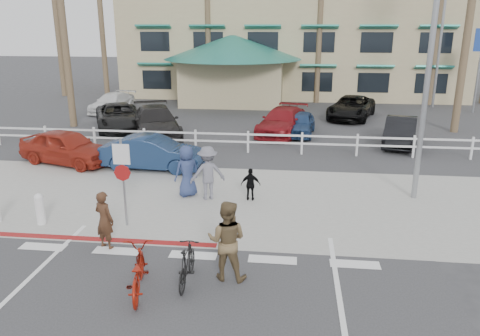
# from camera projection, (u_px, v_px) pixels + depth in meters

# --- Properties ---
(ground) EXTENTS (140.00, 140.00, 0.00)m
(ground) POSITION_uv_depth(u_px,v_px,m) (188.00, 268.00, 11.22)
(ground) COLOR #333335
(bike_path) EXTENTS (12.00, 16.00, 0.01)m
(bike_path) POSITION_uv_depth(u_px,v_px,m) (166.00, 317.00, 9.32)
(bike_path) COLOR #333335
(bike_path) RESTS_ON ground
(sidewalk_plaza) EXTENTS (22.00, 7.00, 0.01)m
(sidewalk_plaza) POSITION_uv_depth(u_px,v_px,m) (218.00, 200.00, 15.48)
(sidewalk_plaza) COLOR gray
(sidewalk_plaza) RESTS_ON ground
(cross_street) EXTENTS (40.00, 5.00, 0.01)m
(cross_street) POSITION_uv_depth(u_px,v_px,m) (234.00, 165.00, 19.28)
(cross_street) COLOR #333335
(cross_street) RESTS_ON ground
(parking_lot) EXTENTS (50.00, 16.00, 0.01)m
(parking_lot) POSITION_uv_depth(u_px,v_px,m) (254.00, 120.00, 28.29)
(parking_lot) COLOR #333335
(parking_lot) RESTS_ON ground
(curb_red) EXTENTS (7.00, 0.25, 0.02)m
(curb_red) POSITION_uv_depth(u_px,v_px,m) (89.00, 239.00, 12.69)
(curb_red) COLOR maroon
(curb_red) RESTS_ON ground
(rail_fence) EXTENTS (29.40, 0.16, 1.00)m
(rail_fence) POSITION_uv_depth(u_px,v_px,m) (250.00, 142.00, 20.97)
(rail_fence) COLOR silver
(rail_fence) RESTS_ON ground
(building) EXTENTS (28.00, 16.00, 11.30)m
(building) POSITION_uv_depth(u_px,v_px,m) (292.00, 22.00, 38.72)
(building) COLOR tan
(building) RESTS_ON ground
(sign_post) EXTENTS (0.50, 0.10, 2.90)m
(sign_post) POSITION_uv_depth(u_px,v_px,m) (123.00, 178.00, 13.13)
(sign_post) COLOR gray
(sign_post) RESTS_ON ground
(bollard_0) EXTENTS (0.26, 0.26, 0.95)m
(bollard_0) POSITION_uv_depth(u_px,v_px,m) (40.00, 209.00, 13.51)
(bollard_0) COLOR silver
(bollard_0) RESTS_ON ground
(streetlight_0) EXTENTS (0.60, 2.00, 9.00)m
(streetlight_0) POSITION_uv_depth(u_px,v_px,m) (430.00, 61.00, 14.38)
(streetlight_0) COLOR gray
(streetlight_0) RESTS_ON ground
(streetlight_1) EXTENTS (0.60, 2.00, 9.50)m
(streetlight_1) POSITION_uv_depth(u_px,v_px,m) (441.00, 36.00, 31.24)
(streetlight_1) COLOR gray
(streetlight_1) RESTS_ON ground
(info_sign) EXTENTS (1.20, 0.16, 5.60)m
(info_sign) POSITION_uv_depth(u_px,v_px,m) (479.00, 69.00, 29.70)
(info_sign) COLOR navy
(info_sign) RESTS_ON ground
(palm_1) EXTENTS (4.00, 4.00, 13.00)m
(palm_1) POSITION_uv_depth(u_px,v_px,m) (100.00, 10.00, 34.33)
(palm_1) COLOR black
(palm_1) RESTS_ON ground
(palm_3) EXTENTS (4.00, 4.00, 14.00)m
(palm_3) POSITION_uv_depth(u_px,v_px,m) (207.00, 3.00, 33.29)
(palm_3) COLOR black
(palm_3) RESTS_ON ground
(palm_5) EXTENTS (4.00, 4.00, 13.00)m
(palm_5) POSITION_uv_depth(u_px,v_px,m) (321.00, 10.00, 32.56)
(palm_5) COLOR black
(palm_5) RESTS_ON ground
(palm_7) EXTENTS (4.00, 4.00, 14.00)m
(palm_7) POSITION_uv_depth(u_px,v_px,m) (441.00, 1.00, 31.52)
(palm_7) COLOR black
(palm_7) RESTS_ON ground
(palm_10) EXTENTS (4.00, 4.00, 12.00)m
(palm_10) POSITION_uv_depth(u_px,v_px,m) (62.00, 15.00, 24.77)
(palm_10) COLOR black
(palm_10) RESTS_ON ground
(bike_red) EXTENTS (1.07, 1.98, 0.99)m
(bike_red) POSITION_uv_depth(u_px,v_px,m) (137.00, 271.00, 10.07)
(bike_red) COLOR maroon
(bike_red) RESTS_ON ground
(rider_red) EXTENTS (0.67, 0.56, 1.56)m
(rider_red) POSITION_uv_depth(u_px,v_px,m) (104.00, 220.00, 11.99)
(rider_red) COLOR #402617
(rider_red) RESTS_ON ground
(bike_black) EXTENTS (0.45, 1.55, 0.93)m
(bike_black) POSITION_uv_depth(u_px,v_px,m) (187.00, 264.00, 10.43)
(bike_black) COLOR black
(bike_black) RESTS_ON ground
(rider_black) EXTENTS (0.97, 0.79, 1.88)m
(rider_black) POSITION_uv_depth(u_px,v_px,m) (227.00, 240.00, 10.50)
(rider_black) COLOR brown
(rider_black) RESTS_ON ground
(pedestrian_a) EXTENTS (1.33, 1.05, 1.80)m
(pedestrian_a) POSITION_uv_depth(u_px,v_px,m) (208.00, 173.00, 15.35)
(pedestrian_a) COLOR slate
(pedestrian_a) RESTS_ON ground
(pedestrian_child) EXTENTS (0.65, 0.28, 1.10)m
(pedestrian_child) POSITION_uv_depth(u_px,v_px,m) (251.00, 185.00, 15.32)
(pedestrian_child) COLOR black
(pedestrian_child) RESTS_ON ground
(pedestrian_b) EXTENTS (1.01, 0.97, 1.75)m
(pedestrian_b) POSITION_uv_depth(u_px,v_px,m) (187.00, 171.00, 15.63)
(pedestrian_b) COLOR navy
(pedestrian_b) RESTS_ON ground
(car_white_sedan) EXTENTS (4.15, 1.67, 1.34)m
(car_white_sedan) POSITION_uv_depth(u_px,v_px,m) (153.00, 153.00, 18.61)
(car_white_sedan) COLOR #16294B
(car_white_sedan) RESTS_ON ground
(car_red_compact) EXTENTS (4.47, 2.86, 1.42)m
(car_red_compact) POSITION_uv_depth(u_px,v_px,m) (67.00, 147.00, 19.32)
(car_red_compact) COLOR maroon
(car_red_compact) RESTS_ON ground
(lot_car_0) EXTENTS (4.15, 5.46, 1.38)m
(lot_car_0) POSITION_uv_depth(u_px,v_px,m) (118.00, 117.00, 25.68)
(lot_car_0) COLOR black
(lot_car_0) RESTS_ON ground
(lot_car_1) EXTENTS (4.03, 5.69, 1.53)m
(lot_car_1) POSITION_uv_depth(u_px,v_px,m) (156.00, 122.00, 23.86)
(lot_car_1) COLOR black
(lot_car_1) RESTS_ON ground
(lot_car_2) EXTENTS (1.80, 3.68, 1.21)m
(lot_car_2) POSITION_uv_depth(u_px,v_px,m) (300.00, 123.00, 24.35)
(lot_car_2) COLOR navy
(lot_car_2) RESTS_ON ground
(lot_car_3) EXTENTS (2.34, 4.23, 1.32)m
(lot_car_3) POSITION_uv_depth(u_px,v_px,m) (400.00, 132.00, 22.28)
(lot_car_3) COLOR black
(lot_car_3) RESTS_ON ground
(lot_car_4) EXTENTS (2.31, 4.37, 1.21)m
(lot_car_4) POSITION_uv_depth(u_px,v_px,m) (112.00, 103.00, 30.66)
(lot_car_4) COLOR white
(lot_car_4) RESTS_ON ground
(lot_car_5) EXTENTS (3.62, 5.36, 1.36)m
(lot_car_5) POSITION_uv_depth(u_px,v_px,m) (351.00, 107.00, 28.50)
(lot_car_5) COLOR black
(lot_car_5) RESTS_ON ground
(lot_car_6) EXTENTS (3.02, 5.02, 1.36)m
(lot_car_6) POSITION_uv_depth(u_px,v_px,m) (282.00, 121.00, 24.48)
(lot_car_6) COLOR maroon
(lot_car_6) RESTS_ON ground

